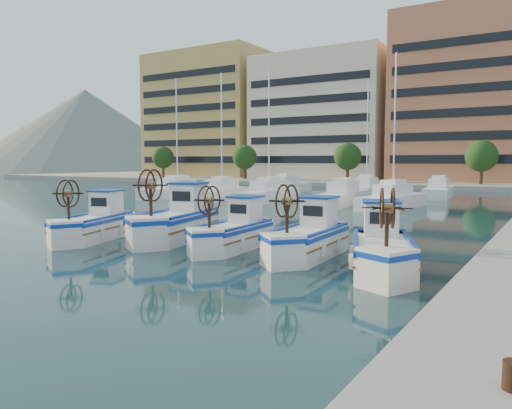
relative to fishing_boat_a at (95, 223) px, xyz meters
name	(u,v)px	position (x,y,z in m)	size (l,w,h in m)	color
ground	(182,247)	(4.72, 0.47, -0.77)	(300.00, 300.00, 0.00)	#1A3944
hill_west	(87,170)	(-135.28, 110.47, -0.77)	(180.00, 180.00, 60.00)	slate
yacht_marina	(354,194)	(1.63, 28.08, -0.24)	(42.02, 22.62, 11.50)	white
fishing_boat_a	(95,223)	(0.00, 0.00, 0.00)	(3.04, 4.61, 2.79)	white
fishing_boat_b	(177,220)	(3.21, 1.93, 0.12)	(3.17, 5.34, 3.24)	white
fishing_boat_c	(234,231)	(6.72, 1.36, -0.04)	(2.05, 4.33, 2.65)	white
fishing_boat_d	(309,236)	(10.01, 1.48, 0.00)	(2.06, 4.52, 2.78)	white
fishing_boat_e	(382,248)	(13.14, 0.45, 0.01)	(3.26, 4.67, 2.82)	white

